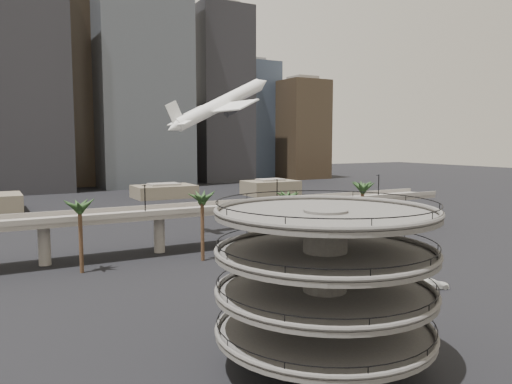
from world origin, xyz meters
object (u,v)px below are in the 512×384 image
airborne_jet (220,105)px  overpass (208,213)px  car_a (245,288)px  car_b (298,277)px  parking_ramp (325,273)px  car_c (433,284)px

airborne_jet → overpass: bearing=-129.2°
car_a → car_b: 10.88m
parking_ramp → car_c: bearing=23.6°
airborne_jet → car_a: size_ratio=6.51×
car_c → car_b: bearing=70.4°
car_a → car_b: (10.75, 1.67, -0.12)m
airborne_jet → car_a: (-18.91, -49.19, -31.07)m
parking_ramp → airborne_jet: (23.36, 74.86, 22.03)m
overpass → car_a: overpass is taller
car_b → car_c: size_ratio=0.77×
car_a → car_b: car_a is taller
overpass → car_c: (18.27, -45.33, -6.58)m
overpass → airborne_jet: airborne_jet is taller
car_a → parking_ramp: bearing=178.1°
airborne_jet → car_c: (7.91, -61.19, -31.10)m
car_a → car_c: car_a is taller
airborne_jet → car_b: size_ratio=7.47×
airborne_jet → parking_ramp: bearing=-113.4°
car_c → car_a: bearing=86.7°
airborne_jet → car_a: airborne_jet is taller
overpass → car_c: bearing=-68.0°
parking_ramp → overpass: bearing=77.6°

